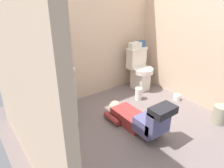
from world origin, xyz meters
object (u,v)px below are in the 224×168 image
object	(u,v)px
toilet	(139,70)
bottle_green	(37,60)
bottle_blue	(43,60)
bottle_clear	(54,57)
trash_can	(219,115)
toiletry_bag	(141,44)
person_plumber	(139,118)
tissue_box	(135,45)
toilet_paper_roll	(177,97)
soap_dispenser	(24,63)
paper_towel_roll	(138,94)
vanity_cabinet	(48,96)
bottle_white	(34,62)
bottle_amber	(49,61)
faucet	(39,61)

from	to	relation	value
toilet	bottle_green	xyz separation A→B (m)	(-1.75, 0.06, 0.52)
bottle_blue	toilet	bearing A→B (deg)	-2.38
bottle_clear	bottle_green	bearing A→B (deg)	170.25
bottle_green	trash_can	xyz separation A→B (m)	(1.89, -1.53, -0.76)
toiletry_bag	person_plumber	bearing A→B (deg)	-133.54
tissue_box	toilet_paper_roll	size ratio (longest dim) A/B	2.00
toilet	trash_can	world-z (taller)	toilet
person_plumber	soap_dispenser	distance (m)	1.59
paper_towel_roll	toilet_paper_roll	world-z (taller)	paper_towel_roll
bottle_blue	tissue_box	bearing A→B (deg)	0.73
toiletry_bag	soap_dispenser	xyz separation A→B (m)	(-2.01, -0.05, 0.08)
tissue_box	bottle_green	distance (m)	1.71
vanity_cabinet	tissue_box	size ratio (longest dim) A/B	3.73
person_plumber	toilet_paper_roll	world-z (taller)	person_plumber
toilet	paper_towel_roll	bearing A→B (deg)	-133.20
bottle_clear	vanity_cabinet	bearing A→B (deg)	-147.93
bottle_clear	paper_towel_roll	bearing A→B (deg)	-15.68
vanity_cabinet	bottle_green	bearing A→B (deg)	103.25
bottle_blue	bottle_white	bearing A→B (deg)	-149.24
bottle_clear	toilet_paper_roll	world-z (taller)	bottle_clear
tissue_box	soap_dispenser	distance (m)	1.87
bottle_clear	paper_towel_roll	world-z (taller)	bottle_clear
vanity_cabinet	trash_can	bearing A→B (deg)	-36.68
bottle_white	bottle_amber	distance (m)	0.19
bottle_white	bottle_clear	size ratio (longest dim) A/B	0.90
bottle_green	bottle_blue	distance (m)	0.08
person_plumber	bottle_white	bearing A→B (deg)	136.47
toilet	toiletry_bag	bearing A→B (deg)	40.77
tissue_box	toiletry_bag	bearing A→B (deg)	0.00
person_plumber	trash_can	bearing A→B (deg)	-28.88
person_plumber	faucet	bearing A→B (deg)	131.42
toiletry_bag	soap_dispenser	size ratio (longest dim) A/B	0.75
vanity_cabinet	bottle_amber	world-z (taller)	bottle_amber
vanity_cabinet	bottle_white	xyz separation A→B (m)	(-0.09, 0.07, 0.47)
bottle_amber	paper_towel_roll	size ratio (longest dim) A/B	0.49
toiletry_bag	bottle_white	distance (m)	1.92
toiletry_bag	toilet_paper_roll	bearing A→B (deg)	-83.02
tissue_box	soap_dispenser	world-z (taller)	soap_dispenser
faucet	paper_towel_roll	xyz separation A→B (m)	(1.42, -0.38, -0.76)
toiletry_bag	bottle_green	distance (m)	1.86
paper_towel_roll	toilet_paper_roll	xyz separation A→B (m)	(0.50, -0.40, -0.06)
bottle_clear	toilet_paper_roll	xyz separation A→B (m)	(1.74, -0.74, -0.84)
person_plumber	trash_can	world-z (taller)	person_plumber
tissue_box	toilet	bearing A→B (deg)	-63.57
trash_can	toilet_paper_roll	size ratio (longest dim) A/B	2.42
person_plumber	paper_towel_roll	bearing A→B (deg)	47.25
toilet	trash_can	xyz separation A→B (m)	(0.14, -1.47, -0.23)
soap_dispenser	faucet	bearing A→B (deg)	6.01
toilet	person_plumber	xyz separation A→B (m)	(-0.85, -0.92, -0.19)
vanity_cabinet	person_plumber	distance (m)	1.22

